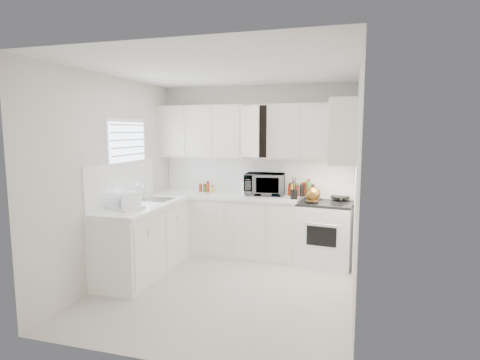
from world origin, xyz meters
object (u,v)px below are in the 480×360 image
(rice_cooker, at_px, (249,186))
(tea_kettle, at_px, (313,193))
(microwave, at_px, (265,182))
(utensil_crock, at_px, (294,188))
(stove, at_px, (326,224))
(dish_rack, at_px, (124,199))

(rice_cooker, bearing_deg, tea_kettle, -0.59)
(microwave, relative_size, utensil_crock, 1.82)
(utensil_crock, bearing_deg, stove, 17.97)
(tea_kettle, height_order, dish_rack, dish_rack)
(rice_cooker, bearing_deg, dish_rack, -117.06)
(microwave, relative_size, rice_cooker, 2.32)
(rice_cooker, relative_size, utensil_crock, 0.79)
(tea_kettle, xyz_separation_m, microwave, (-0.75, 0.29, 0.09))
(microwave, xyz_separation_m, utensil_crock, (0.48, -0.27, -0.04))
(tea_kettle, distance_m, utensil_crock, 0.27)
(stove, bearing_deg, rice_cooker, -176.39)
(tea_kettle, relative_size, rice_cooker, 1.01)
(tea_kettle, bearing_deg, microwave, 136.41)
(stove, height_order, dish_rack, dish_rack)
(microwave, height_order, utensil_crock, microwave)
(microwave, distance_m, rice_cooker, 0.26)
(stove, relative_size, dish_rack, 2.71)
(microwave, bearing_deg, rice_cooker, -173.21)
(stove, distance_m, tea_kettle, 0.54)
(microwave, distance_m, utensil_crock, 0.55)
(stove, height_order, tea_kettle, tea_kettle)
(stove, height_order, rice_cooker, rice_cooker)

